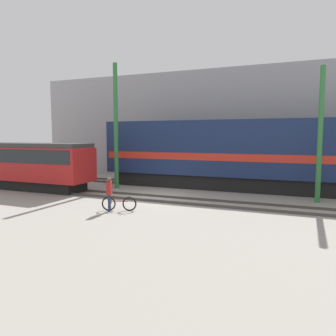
{
  "coord_description": "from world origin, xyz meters",
  "views": [
    {
      "loc": [
        8.52,
        -18.2,
        3.78
      ],
      "look_at": [
        0.84,
        0.22,
        1.8
      ],
      "focal_mm": 35.0,
      "sensor_mm": 36.0,
      "label": 1
    }
  ],
  "objects_px": {
    "freight_locomotive": "(239,153)",
    "person": "(109,191)",
    "bicycle": "(119,204)",
    "utility_pole_center": "(320,135)",
    "streetcar": "(25,163)",
    "utility_pole_left": "(116,127)"
  },
  "relations": [
    {
      "from": "streetcar",
      "to": "utility_pole_center",
      "type": "bearing_deg",
      "value": 8.23
    },
    {
      "from": "freight_locomotive",
      "to": "bicycle",
      "type": "height_order",
      "value": "freight_locomotive"
    },
    {
      "from": "utility_pole_center",
      "to": "streetcar",
      "type": "bearing_deg",
      "value": -171.77
    },
    {
      "from": "streetcar",
      "to": "utility_pole_center",
      "type": "distance_m",
      "value": 19.29
    },
    {
      "from": "freight_locomotive",
      "to": "person",
      "type": "height_order",
      "value": "freight_locomotive"
    },
    {
      "from": "freight_locomotive",
      "to": "utility_pole_left",
      "type": "relative_size",
      "value": 2.2
    },
    {
      "from": "person",
      "to": "utility_pole_center",
      "type": "bearing_deg",
      "value": 33.63
    },
    {
      "from": "streetcar",
      "to": "bicycle",
      "type": "height_order",
      "value": "streetcar"
    },
    {
      "from": "streetcar",
      "to": "person",
      "type": "xyz_separation_m",
      "value": [
        9.31,
        -3.7,
        -0.82
      ]
    },
    {
      "from": "freight_locomotive",
      "to": "bicycle",
      "type": "relative_size",
      "value": 11.44
    },
    {
      "from": "bicycle",
      "to": "utility_pole_left",
      "type": "relative_size",
      "value": 0.19
    },
    {
      "from": "freight_locomotive",
      "to": "streetcar",
      "type": "distance_m",
      "value": 15.07
    },
    {
      "from": "person",
      "to": "utility_pole_center",
      "type": "height_order",
      "value": "utility_pole_center"
    },
    {
      "from": "freight_locomotive",
      "to": "utility_pole_left",
      "type": "distance_m",
      "value": 8.87
    },
    {
      "from": "streetcar",
      "to": "bicycle",
      "type": "xyz_separation_m",
      "value": [
        9.7,
        -3.41,
        -1.5
      ]
    },
    {
      "from": "freight_locomotive",
      "to": "person",
      "type": "distance_m",
      "value": 10.43
    },
    {
      "from": "bicycle",
      "to": "utility_pole_center",
      "type": "bearing_deg",
      "value": 33.51
    },
    {
      "from": "utility_pole_center",
      "to": "person",
      "type": "bearing_deg",
      "value": -146.37
    },
    {
      "from": "bicycle",
      "to": "utility_pole_left",
      "type": "distance_m",
      "value": 8.34
    },
    {
      "from": "utility_pole_left",
      "to": "utility_pole_center",
      "type": "bearing_deg",
      "value": 0.0
    },
    {
      "from": "person",
      "to": "freight_locomotive",
      "type": "bearing_deg",
      "value": 62.9
    },
    {
      "from": "freight_locomotive",
      "to": "person",
      "type": "bearing_deg",
      "value": -117.1
    }
  ]
}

